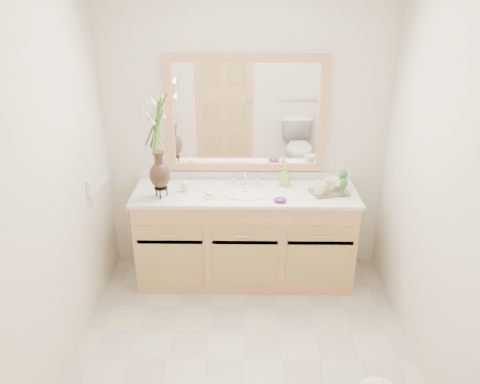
{
  "coord_description": "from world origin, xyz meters",
  "views": [
    {
      "loc": [
        0.0,
        -2.5,
        2.39
      ],
      "look_at": [
        -0.04,
        0.65,
        0.99
      ],
      "focal_mm": 35.0,
      "sensor_mm": 36.0,
      "label": 1
    }
  ],
  "objects_px": {
    "flower_vase": "(157,133)",
    "tray": "(329,192)",
    "tumbler": "(186,186)",
    "soap_bottle": "(285,177)"
  },
  "relations": [
    {
      "from": "tumbler",
      "to": "flower_vase",
      "type": "bearing_deg",
      "value": -148.39
    },
    {
      "from": "flower_vase",
      "to": "soap_bottle",
      "type": "distance_m",
      "value": 1.14
    },
    {
      "from": "flower_vase",
      "to": "tray",
      "type": "relative_size",
      "value": 2.67
    },
    {
      "from": "tumbler",
      "to": "soap_bottle",
      "type": "bearing_deg",
      "value": 9.29
    },
    {
      "from": "soap_bottle",
      "to": "tray",
      "type": "height_order",
      "value": "soap_bottle"
    },
    {
      "from": "tumbler",
      "to": "soap_bottle",
      "type": "height_order",
      "value": "soap_bottle"
    },
    {
      "from": "soap_bottle",
      "to": "tray",
      "type": "xyz_separation_m",
      "value": [
        0.35,
        -0.15,
        -0.07
      ]
    },
    {
      "from": "tumbler",
      "to": "soap_bottle",
      "type": "relative_size",
      "value": 0.58
    },
    {
      "from": "flower_vase",
      "to": "tray",
      "type": "bearing_deg",
      "value": 3.97
    },
    {
      "from": "tumbler",
      "to": "tray",
      "type": "height_order",
      "value": "tumbler"
    }
  ]
}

